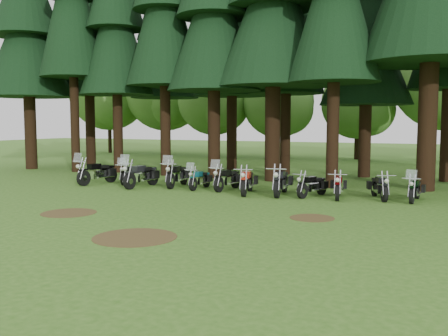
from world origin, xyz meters
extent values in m
plane|color=#366A1B|center=(0.00, 0.00, 0.00)|extent=(120.00, 120.00, 0.00)
cylinder|color=black|center=(-16.20, 9.28, 2.76)|extent=(0.73, 0.73, 5.51)
cone|color=black|center=(-16.20, 9.28, 8.04)|extent=(5.49, 5.49, 6.89)
cylinder|color=black|center=(-12.29, 8.98, 3.39)|extent=(0.52, 0.52, 6.77)
cone|color=black|center=(-12.29, 8.98, 9.88)|extent=(3.92, 3.92, 8.47)
cylinder|color=black|center=(-9.78, 9.82, 2.76)|extent=(0.58, 0.58, 5.53)
cone|color=black|center=(-9.78, 9.82, 8.06)|extent=(4.32, 4.32, 6.91)
cylinder|color=black|center=(-6.29, 9.51, 2.99)|extent=(0.58, 0.58, 5.99)
cone|color=black|center=(-6.29, 9.51, 8.73)|extent=(4.32, 4.32, 7.49)
cylinder|color=black|center=(-3.21, 9.40, 2.78)|extent=(0.66, 0.66, 5.57)
cone|color=black|center=(-3.21, 9.40, 8.12)|extent=(4.95, 4.95, 6.96)
cylinder|color=black|center=(0.07, 9.44, 2.85)|extent=(0.77, 0.77, 5.70)
cone|color=black|center=(0.07, 9.44, 8.31)|extent=(5.81, 5.81, 7.12)
cylinder|color=black|center=(3.43, 8.02, 2.85)|extent=(0.55, 0.55, 5.71)
cone|color=black|center=(3.43, 8.02, 8.32)|extent=(4.15, 4.15, 7.14)
cylinder|color=black|center=(7.37, 8.76, 3.31)|extent=(0.80, 0.80, 6.62)
cylinder|color=black|center=(-14.68, 13.25, 2.93)|extent=(0.67, 0.67, 5.87)
cone|color=black|center=(-14.68, 13.25, 8.55)|extent=(5.00, 5.00, 7.33)
cylinder|color=black|center=(-9.26, 14.35, 2.76)|extent=(0.60, 0.60, 5.53)
cone|color=black|center=(-9.26, 14.35, 8.06)|extent=(4.52, 4.52, 6.91)
cylinder|color=black|center=(-4.38, 14.40, 2.78)|extent=(0.65, 0.65, 5.55)
cone|color=black|center=(-4.38, 14.40, 8.10)|extent=(4.85, 4.85, 6.94)
cylinder|color=black|center=(-0.37, 12.94, 2.76)|extent=(0.58, 0.58, 5.52)
cone|color=black|center=(-0.37, 12.94, 8.05)|extent=(4.35, 4.35, 6.90)
cylinder|color=black|center=(4.04, 13.25, 2.35)|extent=(0.66, 0.66, 4.70)
cone|color=black|center=(4.04, 13.25, 6.85)|extent=(4.94, 4.94, 5.87)
cylinder|color=black|center=(8.07, 12.86, 2.78)|extent=(0.53, 0.53, 5.56)
cylinder|color=black|center=(-22.46, 25.50, 1.67)|extent=(0.36, 0.36, 3.33)
sphere|color=#41712A|center=(-22.46, 25.50, 6.11)|extent=(7.78, 7.78, 7.78)
sphere|color=#41712A|center=(-21.12, 24.61, 5.33)|extent=(5.55, 5.55, 5.55)
cylinder|color=black|center=(-16.34, 26.00, 1.65)|extent=(0.36, 0.36, 3.29)
sphere|color=#41712A|center=(-16.34, 26.00, 6.04)|extent=(7.69, 7.69, 7.69)
sphere|color=#41712A|center=(-15.02, 25.12, 5.27)|extent=(5.49, 5.49, 5.49)
cylinder|color=black|center=(-10.73, 24.98, 1.40)|extent=(0.36, 0.36, 2.80)
sphere|color=#41712A|center=(-10.73, 24.98, 5.13)|extent=(6.53, 6.53, 6.53)
sphere|color=#41712A|center=(-9.61, 24.23, 4.48)|extent=(4.67, 4.67, 4.67)
cylinder|color=black|center=(-4.99, 25.31, 1.27)|extent=(0.36, 0.36, 2.55)
sphere|color=#41712A|center=(-4.99, 25.31, 4.67)|extent=(5.95, 5.95, 5.95)
sphere|color=#41712A|center=(-3.97, 24.63, 4.08)|extent=(4.25, 4.25, 4.25)
cylinder|color=black|center=(1.32, 26.50, 1.23)|extent=(0.36, 0.36, 2.47)
sphere|color=#41712A|center=(1.32, 26.50, 4.53)|extent=(5.76, 5.76, 5.76)
sphere|color=#41712A|center=(2.30, 25.84, 3.95)|extent=(4.12, 4.12, 4.12)
cylinder|color=black|center=(7.92, 25.96, 1.76)|extent=(0.36, 0.36, 3.52)
cylinder|color=#4C3D1E|center=(-3.00, -2.00, 0.01)|extent=(1.80, 1.80, 0.01)
cylinder|color=#4C3D1E|center=(4.50, 0.50, 0.01)|extent=(1.40, 1.40, 0.01)
cylinder|color=#4C3D1E|center=(1.00, -4.00, 0.01)|extent=(2.20, 2.20, 0.01)
cylinder|color=black|center=(-7.28, 3.76, 0.37)|extent=(0.26, 0.75, 0.73)
cylinder|color=black|center=(-7.02, 5.47, 0.37)|extent=(0.26, 0.75, 0.73)
cube|color=silver|center=(-7.14, 4.67, 0.47)|extent=(0.42, 0.82, 0.38)
cube|color=black|center=(-7.18, 4.42, 0.87)|extent=(0.42, 0.65, 0.27)
cube|color=black|center=(-7.11, 4.93, 0.82)|extent=(0.42, 0.65, 0.13)
cube|color=silver|center=(-7.33, 3.43, 1.36)|extent=(0.48, 0.21, 0.44)
cylinder|color=black|center=(-5.71, 4.75, 0.31)|extent=(0.30, 0.63, 0.62)
cylinder|color=black|center=(-6.11, 6.15, 0.31)|extent=(0.30, 0.63, 0.62)
cube|color=silver|center=(-5.93, 5.50, 0.39)|extent=(0.43, 0.70, 0.32)
cube|color=black|center=(-5.87, 5.29, 0.73)|extent=(0.41, 0.57, 0.23)
cube|color=black|center=(-5.99, 5.70, 0.69)|extent=(0.41, 0.57, 0.11)
cube|color=silver|center=(-5.64, 4.48, 1.15)|extent=(0.41, 0.22, 0.37)
cylinder|color=black|center=(-4.59, 3.65, 0.37)|extent=(0.20, 0.75, 0.74)
cylinder|color=black|center=(-4.50, 5.38, 0.37)|extent=(0.20, 0.75, 0.74)
cube|color=silver|center=(-4.55, 4.57, 0.47)|extent=(0.35, 0.80, 0.38)
cube|color=#232329|center=(-4.56, 4.31, 0.87)|extent=(0.37, 0.63, 0.27)
cube|color=black|center=(-4.53, 4.83, 0.83)|extent=(0.37, 0.63, 0.13)
cube|color=silver|center=(-4.61, 3.31, 1.37)|extent=(0.48, 0.17, 0.44)
cylinder|color=black|center=(-3.02, 4.55, 0.36)|extent=(0.26, 0.73, 0.72)
cylinder|color=black|center=(-3.28, 6.22, 0.36)|extent=(0.26, 0.73, 0.72)
cube|color=silver|center=(-3.16, 5.44, 0.46)|extent=(0.42, 0.80, 0.37)
cube|color=black|center=(-3.12, 5.19, 0.85)|extent=(0.41, 0.64, 0.26)
cube|color=black|center=(-3.20, 5.68, 0.80)|extent=(0.41, 0.64, 0.13)
cube|color=silver|center=(-2.97, 4.23, 1.33)|extent=(0.47, 0.20, 0.43)
cylinder|color=black|center=(-1.81, 4.41, 0.29)|extent=(0.14, 0.59, 0.59)
cylinder|color=black|center=(-1.85, 5.79, 0.29)|extent=(0.14, 0.59, 0.59)
cube|color=silver|center=(-1.83, 5.15, 0.37)|extent=(0.27, 0.63, 0.30)
cube|color=#125B6D|center=(-1.82, 4.94, 0.69)|extent=(0.28, 0.50, 0.21)
cube|color=black|center=(-1.83, 5.35, 0.66)|extent=(0.28, 0.50, 0.11)
cube|color=silver|center=(-1.80, 4.15, 1.09)|extent=(0.38, 0.12, 0.35)
cylinder|color=black|center=(-0.62, 4.50, 0.33)|extent=(0.19, 0.67, 0.66)
cylinder|color=black|center=(-0.51, 6.06, 0.33)|extent=(0.19, 0.67, 0.66)
cube|color=silver|center=(-0.56, 5.33, 0.42)|extent=(0.33, 0.72, 0.34)
cube|color=black|center=(-0.57, 5.10, 0.78)|extent=(0.34, 0.57, 0.24)
cube|color=black|center=(-0.54, 5.56, 0.74)|extent=(0.34, 0.57, 0.12)
cube|color=silver|center=(-0.64, 4.20, 1.23)|extent=(0.43, 0.16, 0.40)
cylinder|color=black|center=(0.86, 3.75, 0.35)|extent=(0.31, 0.72, 0.70)
cylinder|color=black|center=(0.48, 5.36, 0.35)|extent=(0.31, 0.72, 0.70)
cube|color=silver|center=(0.66, 4.60, 0.45)|extent=(0.46, 0.79, 0.36)
cube|color=red|center=(0.71, 4.36, 0.83)|extent=(0.44, 0.64, 0.26)
cube|color=black|center=(0.60, 4.84, 0.79)|extent=(0.44, 0.64, 0.13)
cylinder|color=black|center=(2.18, 3.97, 0.37)|extent=(0.26, 0.75, 0.74)
cylinder|color=black|center=(1.94, 5.68, 0.37)|extent=(0.26, 0.75, 0.74)
cube|color=silver|center=(2.05, 4.88, 0.47)|extent=(0.42, 0.82, 0.38)
cube|color=black|center=(2.09, 4.62, 0.87)|extent=(0.42, 0.66, 0.27)
cube|color=black|center=(2.02, 5.13, 0.83)|extent=(0.42, 0.66, 0.13)
cylinder|color=black|center=(3.12, 4.25, 0.30)|extent=(0.31, 0.62, 0.60)
cylinder|color=black|center=(3.55, 5.60, 0.30)|extent=(0.31, 0.62, 0.60)
cube|color=silver|center=(3.35, 4.97, 0.38)|extent=(0.44, 0.69, 0.31)
cube|color=black|center=(3.29, 4.77, 0.71)|extent=(0.41, 0.56, 0.22)
cube|color=black|center=(3.42, 5.17, 0.68)|extent=(0.41, 0.56, 0.11)
cylinder|color=black|center=(4.49, 4.24, 0.32)|extent=(0.25, 0.66, 0.65)
cylinder|color=black|center=(4.23, 5.74, 0.32)|extent=(0.25, 0.66, 0.65)
cube|color=silver|center=(4.35, 5.04, 0.41)|extent=(0.39, 0.72, 0.33)
cube|color=#5F0208|center=(4.39, 4.81, 0.77)|extent=(0.38, 0.58, 0.24)
cube|color=black|center=(4.31, 5.26, 0.73)|extent=(0.38, 0.58, 0.12)
cylinder|color=black|center=(6.14, 4.71, 0.32)|extent=(0.36, 0.64, 0.64)
cylinder|color=black|center=(5.59, 6.11, 0.32)|extent=(0.36, 0.64, 0.64)
cube|color=silver|center=(5.85, 5.45, 0.41)|extent=(0.50, 0.73, 0.33)
cube|color=black|center=(5.93, 5.25, 0.76)|extent=(0.47, 0.60, 0.23)
cube|color=black|center=(5.77, 5.66, 0.72)|extent=(0.47, 0.60, 0.12)
cylinder|color=black|center=(7.11, 4.68, 0.30)|extent=(0.17, 0.61, 0.60)
cylinder|color=black|center=(7.22, 6.08, 0.30)|extent=(0.17, 0.61, 0.60)
cube|color=silver|center=(7.17, 5.43, 0.38)|extent=(0.30, 0.65, 0.31)
cube|color=black|center=(7.15, 5.22, 0.71)|extent=(0.31, 0.52, 0.22)
cube|color=black|center=(7.19, 5.63, 0.67)|extent=(0.31, 0.52, 0.11)
cube|color=silver|center=(7.09, 4.41, 1.11)|extent=(0.39, 0.14, 0.36)
camera|label=1|loc=(8.41, -14.58, 2.97)|focal=40.00mm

